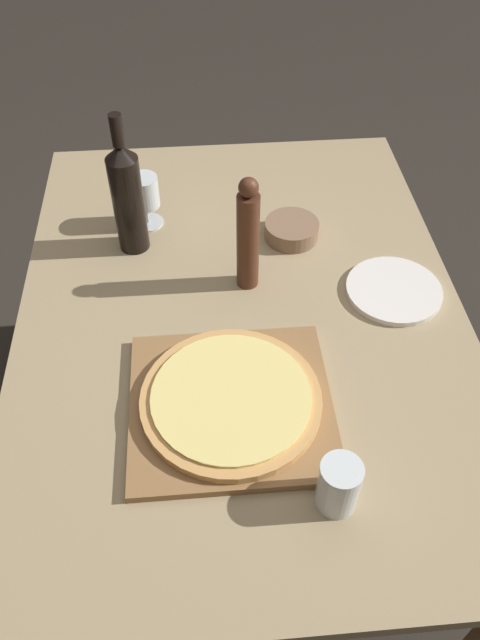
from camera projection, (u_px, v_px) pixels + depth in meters
name	position (u px, v px, depth m)	size (l,w,h in m)	color
ground_plane	(241.00, 474.00, 1.90)	(12.00, 12.00, 0.00)	#2D2823
dining_table	(242.00, 335.00, 1.44)	(0.98, 1.35, 0.72)	#9E8966
cutting_board	(231.00, 405.00, 1.19)	(0.38, 0.36, 0.02)	olive
pizza	(231.00, 399.00, 1.17)	(0.34, 0.34, 0.02)	tan
wine_bottle	(127.00, 197.00, 1.42)	(0.07, 0.07, 0.35)	black
pepper_mill	(248.00, 236.00, 1.33)	(0.05, 0.05, 0.28)	#4C2819
wine_glass	(144.00, 194.00, 1.52)	(0.08, 0.08, 0.14)	silver
small_bowl	(292.00, 230.00, 1.53)	(0.13, 0.13, 0.04)	#84664C
drinking_tumbler	(339.00, 485.00, 1.02)	(0.07, 0.07, 0.11)	silver
dinner_plate	(394.00, 290.00, 1.40)	(0.22, 0.22, 0.01)	white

